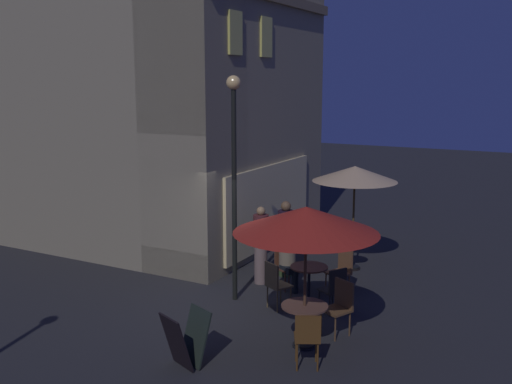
# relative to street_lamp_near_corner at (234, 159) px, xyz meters

# --- Properties ---
(ground_plane) EXTENTS (60.00, 60.00, 0.00)m
(ground_plane) POSITION_rel_street_lamp_near_corner_xyz_m (-0.41, -0.09, -2.91)
(ground_plane) COLOR #27272A
(cafe_building) EXTENTS (6.48, 8.76, 7.33)m
(cafe_building) POSITION_rel_street_lamp_near_corner_xyz_m (2.38, 3.79, 0.75)
(cafe_building) COLOR gray
(cafe_building) RESTS_ON ground
(street_lamp_near_corner) EXTENTS (0.28, 0.28, 4.53)m
(street_lamp_near_corner) POSITION_rel_street_lamp_near_corner_xyz_m (0.00, 0.00, 0.00)
(street_lamp_near_corner) COLOR black
(street_lamp_near_corner) RESTS_ON ground
(menu_sandwich_board) EXTENTS (0.80, 0.75, 0.88)m
(menu_sandwich_board) POSITION_rel_street_lamp_near_corner_xyz_m (-2.85, -0.77, -2.46)
(menu_sandwich_board) COLOR black
(menu_sandwich_board) RESTS_ON ground
(cafe_table_0) EXTENTS (0.60, 0.60, 0.74)m
(cafe_table_0) POSITION_rel_street_lamp_near_corner_xyz_m (3.05, -1.46, -2.43)
(cafe_table_0) COLOR black
(cafe_table_0) RESTS_ON ground
(cafe_table_1) EXTENTS (0.79, 0.79, 0.73)m
(cafe_table_1) POSITION_rel_street_lamp_near_corner_xyz_m (-1.33, -2.12, -2.36)
(cafe_table_1) COLOR black
(cafe_table_1) RESTS_ON ground
(cafe_table_2) EXTENTS (0.77, 0.77, 0.72)m
(cafe_table_2) POSITION_rel_street_lamp_near_corner_xyz_m (0.67, -1.35, -2.37)
(cafe_table_2) COLOR black
(cafe_table_2) RESTS_ON ground
(patio_umbrella_0) EXTENTS (1.97, 1.97, 2.48)m
(patio_umbrella_0) POSITION_rel_street_lamp_near_corner_xyz_m (3.05, -1.46, -0.63)
(patio_umbrella_0) COLOR black
(patio_umbrella_0) RESTS_ON ground
(patio_umbrella_1) EXTENTS (2.40, 2.40, 2.42)m
(patio_umbrella_1) POSITION_rel_street_lamp_near_corner_xyz_m (-1.33, -2.12, -0.72)
(patio_umbrella_1) COLOR black
(patio_umbrella_1) RESTS_ON ground
(cafe_chair_0) EXTENTS (0.53, 0.53, 0.91)m
(cafe_chair_0) POSITION_rel_street_lamp_near_corner_xyz_m (-2.04, -2.48, -2.35)
(cafe_chair_0) COLOR #533315
(cafe_chair_0) RESTS_ON ground
(cafe_chair_1) EXTENTS (0.58, 0.58, 0.97)m
(cafe_chair_1) POSITION_rel_street_lamp_near_corner_xyz_m (-0.57, -2.47, -2.34)
(cafe_chair_1) COLOR brown
(cafe_chair_1) RESTS_ON ground
(cafe_chair_2) EXTENTS (0.55, 0.55, 0.92)m
(cafe_chair_2) POSITION_rel_street_lamp_near_corner_xyz_m (1.12, -0.60, -2.36)
(cafe_chair_2) COLOR #542F20
(cafe_chair_2) RESTS_ON ground
(cafe_chair_3) EXTENTS (0.55, 0.55, 0.95)m
(cafe_chair_3) POSITION_rel_street_lamp_near_corner_xyz_m (-0.09, -0.97, -2.34)
(cafe_chair_3) COLOR brown
(cafe_chair_3) RESTS_ON ground
(cafe_chair_4) EXTENTS (0.56, 0.56, 0.91)m
(cafe_chair_4) POSITION_rel_street_lamp_near_corner_xyz_m (0.26, -2.06, -2.37)
(cafe_chair_4) COLOR black
(cafe_chair_4) RESTS_ON ground
(cafe_chair_5) EXTENTS (0.59, 0.59, 0.95)m
(cafe_chair_5) POSITION_rel_street_lamp_near_corner_xyz_m (1.40, -1.79, -2.35)
(cafe_chair_5) COLOR brown
(cafe_chair_5) RESTS_ON ground
(patron_seated_0) EXTENTS (0.50, 0.55, 1.28)m
(patron_seated_0) POSITION_rel_street_lamp_near_corner_xyz_m (1.05, -0.72, -2.19)
(patron_seated_0) COLOR black
(patron_seated_0) RESTS_ON ground
(patron_standing_1) EXTENTS (0.34, 0.34, 1.73)m
(patron_standing_1) POSITION_rel_street_lamp_near_corner_xyz_m (1.13, -0.01, -2.04)
(patron_standing_1) COLOR #77615D
(patron_standing_1) RESTS_ON ground
(patron_standing_2) EXTENTS (0.36, 0.36, 1.75)m
(patron_standing_2) POSITION_rel_street_lamp_near_corner_xyz_m (1.85, -0.27, -2.03)
(patron_standing_2) COLOR #374C29
(patron_standing_2) RESTS_ON ground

